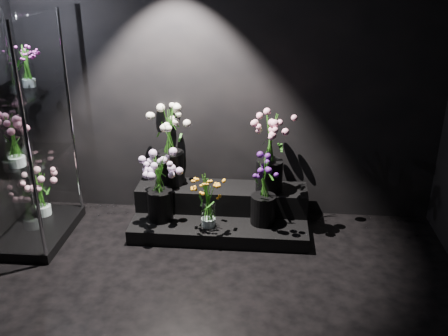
# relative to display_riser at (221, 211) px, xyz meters

# --- Properties ---
(wall_back) EXTENTS (4.00, 0.00, 4.00)m
(wall_back) POSITION_rel_display_riser_xyz_m (0.04, 0.33, 1.25)
(wall_back) COLOR black
(wall_back) RESTS_ON floor
(display_riser) EXTENTS (1.64, 0.73, 0.36)m
(display_riser) POSITION_rel_display_riser_xyz_m (0.00, 0.00, 0.00)
(display_riser) COLOR black
(display_riser) RESTS_ON floor
(display_case) EXTENTS (0.55, 0.92, 2.01)m
(display_case) POSITION_rel_display_riser_xyz_m (-1.67, -0.36, 0.86)
(display_case) COLOR black
(display_case) RESTS_ON floor
(bouquet_orange_bells) EXTENTS (0.31, 0.31, 0.49)m
(bouquet_orange_bells) POSITION_rel_display_riser_xyz_m (-0.09, -0.27, 0.24)
(bouquet_orange_bells) COLOR white
(bouquet_orange_bells) RESTS_ON display_riser
(bouquet_lilac) EXTENTS (0.45, 0.45, 0.62)m
(bouquet_lilac) POSITION_rel_display_riser_xyz_m (-0.55, -0.17, 0.35)
(bouquet_lilac) COLOR black
(bouquet_lilac) RESTS_ON display_riser
(bouquet_purple) EXTENTS (0.37, 0.37, 0.64)m
(bouquet_purple) POSITION_rel_display_riser_xyz_m (0.40, -0.16, 0.33)
(bouquet_purple) COLOR black
(bouquet_purple) RESTS_ON display_riser
(bouquet_cream_roses) EXTENTS (0.54, 0.54, 0.78)m
(bouquet_cream_roses) POSITION_rel_display_riser_xyz_m (-0.50, 0.14, 0.66)
(bouquet_cream_roses) COLOR black
(bouquet_cream_roses) RESTS_ON display_riser
(bouquet_pink_roses) EXTENTS (0.41, 0.41, 0.73)m
(bouquet_pink_roses) POSITION_rel_display_riser_xyz_m (0.45, 0.06, 0.63)
(bouquet_pink_roses) COLOR black
(bouquet_pink_roses) RESTS_ON display_riser
(bouquet_case_pink) EXTENTS (0.37, 0.37, 0.45)m
(bouquet_case_pink) POSITION_rel_display_riser_xyz_m (-1.67, -0.53, 0.87)
(bouquet_case_pink) COLOR white
(bouquet_case_pink) RESTS_ON display_case
(bouquet_case_magenta) EXTENTS (0.28, 0.28, 0.35)m
(bouquet_case_magenta) POSITION_rel_display_riser_xyz_m (-1.63, -0.19, 1.41)
(bouquet_case_magenta) COLOR white
(bouquet_case_magenta) RESTS_ON display_case
(bouquet_case_base_pink) EXTENTS (0.37, 0.37, 0.45)m
(bouquet_case_base_pink) POSITION_rel_display_riser_xyz_m (-1.72, -0.12, 0.18)
(bouquet_case_base_pink) COLOR white
(bouquet_case_base_pink) RESTS_ON display_case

